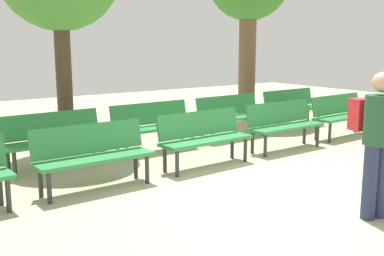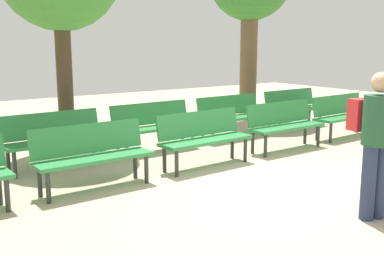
% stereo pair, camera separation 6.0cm
% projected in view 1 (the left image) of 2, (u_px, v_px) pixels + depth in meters
% --- Properties ---
extents(ground_plane, '(24.14, 24.14, 0.00)m').
position_uv_depth(ground_plane, '(276.00, 190.00, 6.22)').
color(ground_plane, '#BCAD8E').
extents(bench_r0_c1, '(1.61, 0.52, 0.87)m').
position_uv_depth(bench_r0_c1, '(93.00, 152.00, 6.20)').
color(bench_r0_c1, '#2D8442').
rests_on(bench_r0_c1, ground_plane).
extents(bench_r0_c2, '(1.62, 0.55, 0.87)m').
position_uv_depth(bench_r0_c2, '(204.00, 135.00, 7.34)').
color(bench_r0_c2, '#2D8442').
rests_on(bench_r0_c2, ground_plane).
extents(bench_r0_c3, '(1.61, 0.51, 0.87)m').
position_uv_depth(bench_r0_c3, '(284.00, 122.00, 8.50)').
color(bench_r0_c3, '#2D8442').
rests_on(bench_r0_c3, ground_plane).
extents(bench_r0_c4, '(1.62, 0.57, 0.87)m').
position_uv_depth(bench_r0_c4, '(341.00, 113.00, 9.64)').
color(bench_r0_c4, '#2D8442').
rests_on(bench_r0_c4, ground_plane).
extents(bench_r1_c1, '(1.62, 0.54, 0.87)m').
position_uv_depth(bench_r1_c1, '(54.00, 137.00, 7.23)').
color(bench_r1_c1, '#2D8442').
rests_on(bench_r1_c1, ground_plane).
extents(bench_r1_c2, '(1.61, 0.53, 0.87)m').
position_uv_depth(bench_r1_c2, '(154.00, 123.00, 8.39)').
color(bench_r1_c2, '#2D8442').
rests_on(bench_r1_c2, ground_plane).
extents(bench_r1_c3, '(1.62, 0.54, 0.87)m').
position_uv_depth(bench_r1_c3, '(231.00, 114.00, 9.52)').
color(bench_r1_c3, '#2D8442').
rests_on(bench_r1_c3, ground_plane).
extents(bench_r1_c4, '(1.62, 0.54, 0.87)m').
position_uv_depth(bench_r1_c4, '(292.00, 106.00, 10.71)').
color(bench_r1_c4, '#2D8442').
rests_on(bench_r1_c4, ground_plane).
extents(visitor_with_backpack, '(0.41, 0.57, 1.65)m').
position_uv_depth(visitor_with_backpack, '(376.00, 136.00, 5.10)').
color(visitor_with_backpack, navy).
rests_on(visitor_with_backpack, ground_plane).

